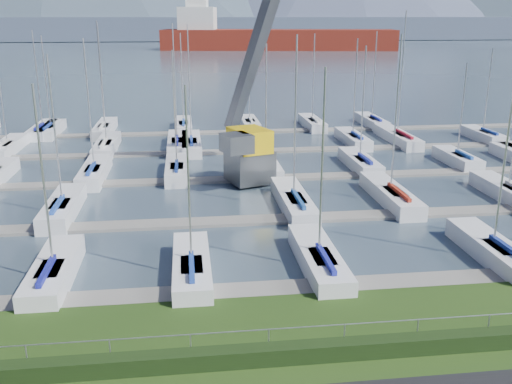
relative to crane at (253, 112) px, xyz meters
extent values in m
cube|color=#40505E|center=(-1.54, 233.82, -5.73)|extent=(800.00, 540.00, 0.20)
cube|color=black|center=(-1.54, -26.58, -4.98)|extent=(80.00, 0.70, 0.70)
cylinder|color=#97989F|center=(-1.54, -26.18, -4.13)|extent=(80.00, 0.04, 0.04)
cube|color=#485469|center=(-1.54, 303.82, 0.67)|extent=(900.00, 80.00, 12.00)
cube|color=#65625E|center=(-1.54, -20.18, -5.55)|extent=(90.00, 1.60, 0.25)
cube|color=slate|center=(-1.54, -10.18, -5.55)|extent=(90.00, 1.60, 0.25)
cube|color=slate|center=(-1.54, -0.18, -5.55)|extent=(90.00, 1.60, 0.25)
cube|color=slate|center=(-1.54, 9.82, -5.55)|extent=(90.00, 1.60, 0.25)
cube|color=slate|center=(-1.54, 19.82, -5.55)|extent=(90.00, 1.60, 0.25)
cube|color=#505357|center=(-0.46, -1.23, -4.13)|extent=(4.08, 4.08, 2.60)
cube|color=yellow|center=(-0.46, -1.23, -2.03)|extent=(3.58, 4.07, 1.80)
cube|color=#55575D|center=(1.34, 3.27, 6.97)|extent=(6.39, 10.26, 19.89)
cube|color=#53575A|center=(-1.66, -3.23, -1.83)|extent=(2.62, 2.74, 1.40)
cube|color=maroon|center=(32.40, 186.32, -2.83)|extent=(93.48, 32.27, 10.00)
cube|color=silver|center=(0.68, 191.39, 4.67)|extent=(16.04, 16.04, 12.00)
cube|color=silver|center=(0.68, 191.39, 11.67)|extent=(9.16, 9.16, 4.00)
camera|label=1|loc=(-5.41, -45.30, 7.39)|focal=40.00mm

